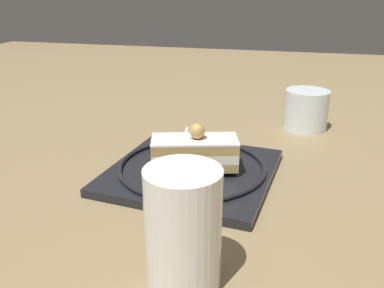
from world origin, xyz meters
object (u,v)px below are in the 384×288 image
drink_glass_near (306,112)px  drink_glass_far (183,234)px  dessert_plate (192,170)px  cake_slice (195,152)px  fork (184,141)px

drink_glass_near → drink_glass_far: 0.48m
dessert_plate → cake_slice: (-0.01, 0.01, 0.03)m
dessert_plate → drink_glass_far: 0.23m
drink_glass_near → dessert_plate: bearing=57.9°
fork → drink_glass_near: (-0.19, -0.17, 0.01)m
dessert_plate → drink_glass_far: drink_glass_far is taller
fork → drink_glass_near: size_ratio=1.39×
dessert_plate → cake_slice: size_ratio=1.91×
cake_slice → drink_glass_near: 0.30m
dessert_plate → drink_glass_near: bearing=-122.1°
cake_slice → dessert_plate: bearing=-52.0°
drink_glass_far → dessert_plate: bearing=-77.6°
fork → dessert_plate: bearing=112.8°
dessert_plate → fork: 0.08m
fork → drink_glass_near: 0.26m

